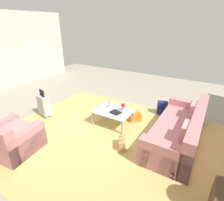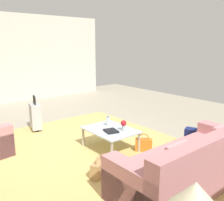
% 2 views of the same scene
% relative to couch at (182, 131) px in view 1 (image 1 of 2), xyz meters
% --- Properties ---
extents(ground_plane, '(12.00, 12.00, 0.00)m').
position_rel_couch_xyz_m(ground_plane, '(2.20, 0.60, -0.30)').
color(ground_plane, '#A89E89').
extents(area_rug, '(5.20, 4.40, 0.01)m').
position_rel_couch_xyz_m(area_rug, '(1.60, 0.80, -0.29)').
color(area_rug, tan).
rests_on(area_rug, ground).
extents(couch, '(0.97, 2.46, 0.86)m').
position_rel_couch_xyz_m(couch, '(0.00, 0.00, 0.00)').
color(couch, '#C67F84').
rests_on(couch, ground).
extents(armchair, '(1.11, 1.06, 0.81)m').
position_rel_couch_xyz_m(armchair, '(3.09, 2.27, -0.01)').
color(armchair, '#C67F84').
rests_on(armchair, ground).
extents(coffee_table, '(1.02, 0.77, 0.41)m').
position_rel_couch_xyz_m(coffee_table, '(1.80, 0.10, 0.06)').
color(coffee_table, silver).
rests_on(coffee_table, ground).
extents(water_bottle, '(0.06, 0.06, 0.20)m').
position_rel_couch_xyz_m(water_bottle, '(2.00, 0.00, 0.20)').
color(water_bottle, silver).
rests_on(water_bottle, coffee_table).
extents(coffee_table_book, '(0.31, 0.28, 0.03)m').
position_rel_couch_xyz_m(coffee_table_book, '(1.68, 0.18, 0.13)').
color(coffee_table_book, black).
rests_on(coffee_table_book, coffee_table).
extents(flower_vase, '(0.11, 0.11, 0.21)m').
position_rel_couch_xyz_m(flower_vase, '(1.58, -0.05, 0.23)').
color(flower_vase, '#B2B7BC').
rests_on(flower_vase, coffee_table).
extents(suitcase_silver, '(0.44, 0.30, 0.85)m').
position_rel_couch_xyz_m(suitcase_silver, '(3.80, 0.80, 0.06)').
color(suitcase_silver, '#B7B7BC').
rests_on(suitcase_silver, ground).
extents(handbag_tan, '(0.27, 0.35, 0.36)m').
position_rel_couch_xyz_m(handbag_tan, '(1.08, 0.91, -0.17)').
color(handbag_tan, tan).
rests_on(handbag_tan, ground).
extents(handbag_orange, '(0.33, 0.32, 0.36)m').
position_rel_couch_xyz_m(handbag_orange, '(1.31, -0.34, -0.17)').
color(handbag_orange, orange).
rests_on(handbag_orange, ground).
extents(backpack_navy, '(0.35, 0.33, 0.40)m').
position_rel_couch_xyz_m(backpack_navy, '(0.79, -1.19, -0.11)').
color(backpack_navy, navy).
rests_on(backpack_navy, ground).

